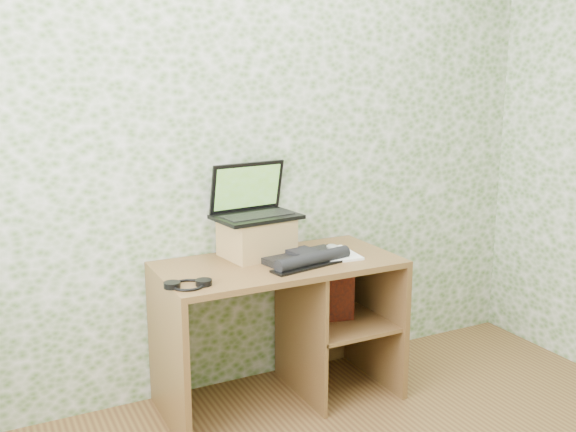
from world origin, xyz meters
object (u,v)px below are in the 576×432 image
desk (290,308)px  riser (257,237)px  laptop (253,205)px  keyboard (308,258)px  notepad (336,254)px

desk → riser: size_ratio=3.67×
laptop → keyboard: (0.18, -0.26, -0.24)m
desk → riser: bearing=139.0°
keyboard → notepad: 0.20m
desk → notepad: size_ratio=4.47×
keyboard → notepad: keyboard is taller
laptop → notepad: bearing=-37.2°
keyboard → riser: bearing=117.1°
riser → keyboard: riser is taller
desk → keyboard: keyboard is taller
riser → laptop: 0.17m
laptop → notepad: laptop is taller
riser → keyboard: (0.18, -0.22, -0.08)m
riser → notepad: riser is taller
desk → keyboard: 0.31m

